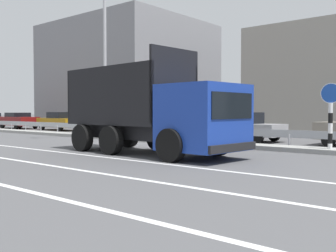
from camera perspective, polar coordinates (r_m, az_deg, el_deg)
ground_plane at (r=18.03m, az=-5.57°, el=-2.83°), size 320.00×320.00×0.00m
lane_strip_0 at (r=13.27m, az=-8.15°, el=-4.62°), size 66.79×0.16×0.01m
lane_strip_1 at (r=11.85m, az=-16.68°, el=-5.51°), size 66.79×0.16×0.01m
median_island at (r=19.70m, az=-0.77°, el=-2.13°), size 36.73×1.10×0.18m
median_guardrail at (r=20.36m, az=0.89°, el=-0.64°), size 66.79×0.09×0.78m
dump_truck at (r=13.78m, az=-0.19°, el=1.03°), size 7.60×3.07×3.72m
median_road_sign at (r=15.59m, az=22.52°, el=1.30°), size 0.75×0.16×2.60m
street_lamp_1 at (r=22.67m, az=-9.59°, el=9.98°), size 0.71×2.54×8.29m
parked_car_1 at (r=37.95m, az=-20.89°, el=0.79°), size 4.90×2.17×1.44m
parked_car_2 at (r=33.20m, az=-15.31°, el=0.69°), size 4.73×2.23×1.49m
parked_car_3 at (r=28.93m, az=-9.05°, el=0.55°), size 4.54×1.99×1.49m
parked_car_4 at (r=24.31m, az=-0.34°, el=0.07°), size 4.49×1.95×1.33m
parked_car_5 at (r=20.90m, az=10.97°, el=-0.13°), size 4.04×2.02×1.50m
background_building_0 at (r=40.56m, az=-5.85°, el=7.15°), size 14.44×12.52×10.18m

